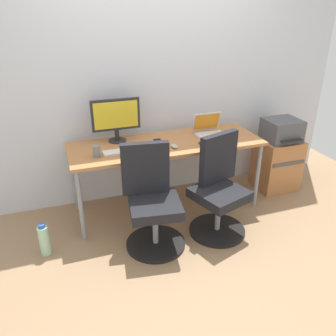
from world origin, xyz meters
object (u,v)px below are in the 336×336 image
(office_chair_right, at_px, (219,190))
(desktop_monitor, at_px, (116,117))
(water_bottle_on_floor, at_px, (44,240))
(coffee_mug, at_px, (132,154))
(printer, at_px, (282,130))
(side_cabinet, at_px, (277,164))
(open_laptop, at_px, (209,130))
(office_chair_left, at_px, (152,202))

(office_chair_right, relative_size, desktop_monitor, 1.96)
(water_bottle_on_floor, distance_m, desktop_monitor, 1.32)
(office_chair_right, relative_size, coffee_mug, 10.22)
(printer, xyz_separation_m, coffee_mug, (-1.79, -0.26, 0.07))
(side_cabinet, height_order, coffee_mug, coffee_mug)
(open_laptop, bearing_deg, side_cabinet, -4.56)
(water_bottle_on_floor, xyz_separation_m, open_laptop, (1.77, 0.47, 0.65))
(office_chair_right, bearing_deg, side_cabinet, 27.39)
(office_chair_right, height_order, water_bottle_on_floor, office_chair_right)
(side_cabinet, xyz_separation_m, coffee_mug, (-1.79, -0.27, 0.49))
(printer, height_order, water_bottle_on_floor, printer)
(office_chair_right, distance_m, printer, 1.21)
(printer, xyz_separation_m, water_bottle_on_floor, (-2.64, -0.40, -0.57))
(side_cabinet, xyz_separation_m, printer, (0.00, -0.00, 0.42))
(side_cabinet, xyz_separation_m, water_bottle_on_floor, (-2.64, -0.40, -0.15))
(water_bottle_on_floor, height_order, open_laptop, open_laptop)
(desktop_monitor, relative_size, open_laptop, 1.55)
(office_chair_left, distance_m, desktop_monitor, 0.94)
(water_bottle_on_floor, bearing_deg, open_laptop, 14.82)
(printer, bearing_deg, water_bottle_on_floor, -171.41)
(side_cabinet, relative_size, desktop_monitor, 1.25)
(desktop_monitor, bearing_deg, side_cabinet, -6.22)
(office_chair_right, xyz_separation_m, water_bottle_on_floor, (-1.59, 0.14, -0.28))
(side_cabinet, relative_size, coffee_mug, 6.53)
(coffee_mug, bearing_deg, side_cabinet, 8.44)
(office_chair_left, relative_size, water_bottle_on_floor, 3.03)
(office_chair_right, relative_size, side_cabinet, 1.56)
(office_chair_right, xyz_separation_m, desktop_monitor, (-0.79, 0.74, 0.57))
(water_bottle_on_floor, bearing_deg, printer, 8.59)
(desktop_monitor, bearing_deg, open_laptop, -7.70)
(office_chair_right, distance_m, desktop_monitor, 1.22)
(desktop_monitor, height_order, coffee_mug, desktop_monitor)
(printer, relative_size, coffee_mug, 4.35)
(office_chair_left, bearing_deg, open_laptop, 36.21)
(side_cabinet, distance_m, water_bottle_on_floor, 2.67)
(desktop_monitor, distance_m, open_laptop, 0.99)
(office_chair_left, distance_m, office_chair_right, 0.65)
(office_chair_left, xyz_separation_m, printer, (1.69, 0.54, 0.30))
(side_cabinet, relative_size, water_bottle_on_floor, 1.94)
(office_chair_left, relative_size, desktop_monitor, 1.96)
(side_cabinet, distance_m, open_laptop, 1.00)
(office_chair_right, height_order, coffee_mug, office_chair_right)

